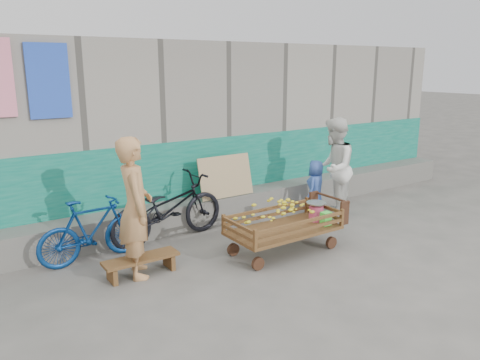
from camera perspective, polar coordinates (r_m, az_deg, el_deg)
ground at (r=6.22m, az=7.17°, el=-11.05°), size 80.00×80.00×0.00m
building_wall at (r=9.15m, az=-9.60°, el=6.44°), size 12.00×3.50×3.00m
banana_cart at (r=6.63m, az=5.18°, el=-4.74°), size 1.75×0.80×0.74m
bench at (r=6.16m, az=-11.95°, el=-9.72°), size 0.97×0.29×0.24m
vendor_man at (r=5.94m, az=-12.65°, el=-3.30°), size 0.58×0.74×1.78m
woman at (r=8.26m, az=11.33°, el=1.43°), size 1.08×1.04×1.75m
child at (r=8.42m, az=9.19°, el=-0.91°), size 0.57×0.50×0.99m
bicycle_dark at (r=7.15m, az=-8.78°, el=-3.47°), size 1.97×0.87×1.00m
bicycle_blue at (r=6.65m, az=-17.57°, el=-5.83°), size 1.50×0.49×0.89m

